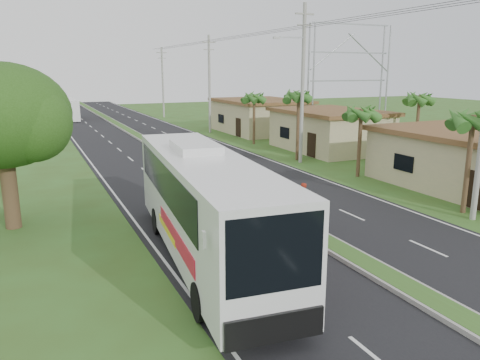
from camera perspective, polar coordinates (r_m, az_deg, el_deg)
name	(u,v)px	position (r m, az deg, el deg)	size (l,w,h in m)	color
ground	(359,263)	(18.60, 14.32, -9.77)	(180.00, 180.00, 0.00)	#39521E
road_asphalt	(190,167)	(35.69, -6.06, 1.65)	(14.00, 160.00, 0.02)	black
median_strip	(190,165)	(35.67, -6.07, 1.79)	(1.20, 160.00, 0.18)	gray
lane_edge_left	(100,175)	(34.22, -16.75, 0.63)	(0.12, 160.00, 0.01)	silver
lane_edge_right	(268,160)	(38.29, 3.49, 2.48)	(0.12, 160.00, 0.01)	silver
shop_mid	(329,130)	(43.49, 10.85, 6.04)	(7.60, 10.60, 3.67)	tan
shop_far	(260,116)	(55.42, 2.43, 7.84)	(8.60, 11.60, 3.82)	tan
palm_verge_a	(473,120)	(25.84, 26.55, 6.53)	(2.40, 2.40, 5.45)	#473321
palm_verge_b	(361,113)	(32.53, 14.57, 7.92)	(2.40, 2.40, 5.05)	#473321
palm_verge_c	(299,96)	(37.85, 7.17, 10.09)	(2.40, 2.40, 5.85)	#473321
palm_verge_d	(254,98)	(45.99, 1.74, 10.01)	(2.40, 2.40, 5.25)	#473321
palm_behind_shop	(420,99)	(40.15, 21.04, 9.23)	(2.40, 2.40, 5.65)	#473321
utility_pole_b	(302,82)	(36.78, 7.61, 11.76)	(3.20, 0.28, 12.00)	gray
utility_pole_c	(209,83)	(54.80, -3.75, 11.69)	(1.60, 0.28, 11.00)	gray
utility_pole_d	(163,82)	(73.83, -9.40, 11.74)	(1.60, 0.28, 10.50)	gray
billboard_lattice	(349,73)	(54.36, 13.18, 12.58)	(10.18, 1.18, 12.07)	gray
coach_bus_main	(204,200)	(17.63, -4.36, -2.40)	(4.14, 13.70, 4.36)	silver
coach_bus_far	(68,108)	(74.24, -20.19, 8.24)	(2.30, 10.24, 2.98)	white
motorcyclist	(302,212)	(21.81, 7.56, -3.90)	(2.04, 1.11, 2.15)	black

